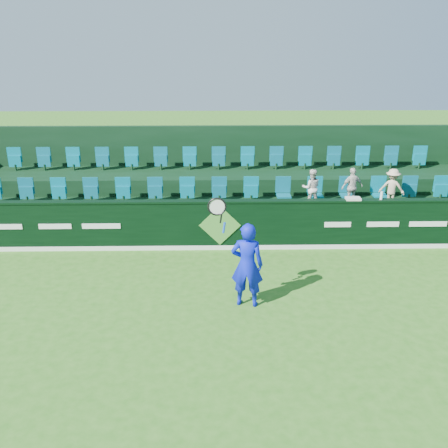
{
  "coord_description": "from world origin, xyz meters",
  "views": [
    {
      "loc": [
        -0.12,
        -8.3,
        5.37
      ],
      "look_at": [
        0.09,
        2.8,
        1.15
      ],
      "focal_mm": 40.0,
      "sensor_mm": 36.0,
      "label": 1
    }
  ],
  "objects_px": {
    "spectator_middle": "(352,187)",
    "drinks_bottle": "(381,196)",
    "tennis_player": "(247,264)",
    "spectator_right": "(392,188)",
    "towel": "(353,199)",
    "spectator_left": "(311,188)"
  },
  "relations": [
    {
      "from": "spectator_right",
      "to": "drinks_bottle",
      "type": "bearing_deg",
      "value": 82.96
    },
    {
      "from": "tennis_player",
      "to": "spectator_right",
      "type": "distance_m",
      "value": 6.0
    },
    {
      "from": "tennis_player",
      "to": "towel",
      "type": "height_order",
      "value": "tennis_player"
    },
    {
      "from": "tennis_player",
      "to": "spectator_middle",
      "type": "distance_m",
      "value": 5.24
    },
    {
      "from": "drinks_bottle",
      "to": "tennis_player",
      "type": "bearing_deg",
      "value": -140.94
    },
    {
      "from": "tennis_player",
      "to": "spectator_right",
      "type": "height_order",
      "value": "tennis_player"
    },
    {
      "from": "spectator_middle",
      "to": "towel",
      "type": "bearing_deg",
      "value": 60.17
    },
    {
      "from": "spectator_left",
      "to": "towel",
      "type": "relative_size",
      "value": 2.84
    },
    {
      "from": "spectator_middle",
      "to": "towel",
      "type": "height_order",
      "value": "spectator_middle"
    },
    {
      "from": "tennis_player",
      "to": "towel",
      "type": "bearing_deg",
      "value": 45.37
    },
    {
      "from": "spectator_left",
      "to": "towel",
      "type": "bearing_deg",
      "value": 130.11
    },
    {
      "from": "towel",
      "to": "drinks_bottle",
      "type": "relative_size",
      "value": 1.76
    },
    {
      "from": "spectator_right",
      "to": "towel",
      "type": "xyz_separation_m",
      "value": [
        -1.4,
        -1.12,
        0.04
      ]
    },
    {
      "from": "towel",
      "to": "drinks_bottle",
      "type": "distance_m",
      "value": 0.74
    },
    {
      "from": "towel",
      "to": "spectator_right",
      "type": "bearing_deg",
      "value": 38.7
    },
    {
      "from": "tennis_player",
      "to": "drinks_bottle",
      "type": "height_order",
      "value": "tennis_player"
    },
    {
      "from": "tennis_player",
      "to": "spectator_left",
      "type": "height_order",
      "value": "tennis_player"
    },
    {
      "from": "drinks_bottle",
      "to": "spectator_middle",
      "type": "bearing_deg",
      "value": 112.79
    },
    {
      "from": "towel",
      "to": "spectator_middle",
      "type": "bearing_deg",
      "value": 76.84
    },
    {
      "from": "spectator_right",
      "to": "spectator_left",
      "type": "bearing_deg",
      "value": 23.69
    },
    {
      "from": "spectator_left",
      "to": "spectator_middle",
      "type": "bearing_deg",
      "value": -178.32
    },
    {
      "from": "spectator_middle",
      "to": "drinks_bottle",
      "type": "bearing_deg",
      "value": 96.12
    }
  ]
}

